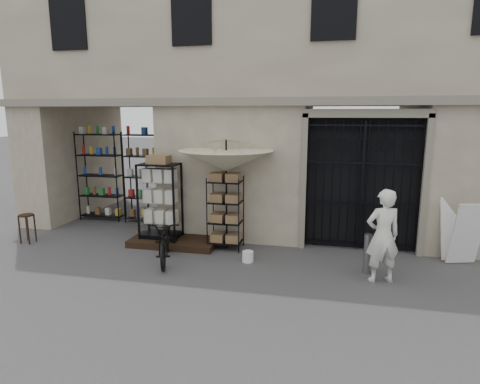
% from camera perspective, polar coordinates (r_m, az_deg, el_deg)
% --- Properties ---
extents(ground, '(80.00, 80.00, 0.00)m').
position_cam_1_polar(ground, '(7.49, 3.78, -12.51)').
color(ground, black).
rests_on(ground, ground).
extents(main_building, '(14.00, 4.00, 9.00)m').
position_cam_1_polar(main_building, '(10.94, 7.43, 18.94)').
color(main_building, tan).
rests_on(main_building, ground).
extents(shop_recess, '(3.00, 1.70, 3.00)m').
position_cam_1_polar(shop_recess, '(11.15, -17.31, 2.91)').
color(shop_recess, black).
rests_on(shop_recess, ground).
extents(shop_shelving, '(2.70, 0.50, 2.50)m').
position_cam_1_polar(shop_shelving, '(11.65, -16.25, 2.06)').
color(shop_shelving, black).
rests_on(shop_shelving, ground).
extents(iron_gate, '(2.50, 0.21, 3.00)m').
position_cam_1_polar(iron_gate, '(9.22, 16.89, 1.29)').
color(iron_gate, black).
rests_on(iron_gate, ground).
extents(step_platform, '(2.00, 0.90, 0.15)m').
position_cam_1_polar(step_platform, '(9.47, -9.37, -7.01)').
color(step_platform, black).
rests_on(step_platform, ground).
extents(display_cabinet, '(0.99, 0.78, 1.87)m').
position_cam_1_polar(display_cabinet, '(9.43, -11.26, -1.77)').
color(display_cabinet, black).
rests_on(display_cabinet, step_platform).
extents(wire_rack, '(0.72, 0.51, 1.63)m').
position_cam_1_polar(wire_rack, '(8.94, -2.07, -3.13)').
color(wire_rack, black).
rests_on(wire_rack, ground).
extents(market_umbrella, '(1.94, 1.97, 2.94)m').
position_cam_1_polar(market_umbrella, '(8.71, -1.97, 5.28)').
color(market_umbrella, black).
rests_on(market_umbrella, ground).
extents(white_bucket, '(0.29, 0.29, 0.22)m').
position_cam_1_polar(white_bucket, '(8.33, 1.12, -9.16)').
color(white_bucket, white).
rests_on(white_bucket, ground).
extents(bicycle, '(0.85, 1.05, 1.72)m').
position_cam_1_polar(bicycle, '(8.58, -10.37, -9.53)').
color(bicycle, black).
rests_on(bicycle, ground).
extents(wooden_stool, '(0.36, 0.36, 0.68)m').
position_cam_1_polar(wooden_stool, '(10.67, -28.00, -4.52)').
color(wooden_stool, black).
rests_on(wooden_stool, ground).
extents(steel_bollard, '(0.15, 0.15, 0.78)m').
position_cam_1_polar(steel_bollard, '(8.03, 17.65, -8.40)').
color(steel_bollard, slate).
rests_on(steel_bollard, ground).
extents(shopkeeper, '(1.15, 1.82, 0.41)m').
position_cam_1_polar(shopkeeper, '(7.90, 19.23, -11.85)').
color(shopkeeper, silver).
rests_on(shopkeeper, ground).
extents(easel_sign, '(0.78, 0.84, 1.28)m').
position_cam_1_polar(easel_sign, '(9.27, 28.91, -4.90)').
color(easel_sign, silver).
rests_on(easel_sign, ground).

